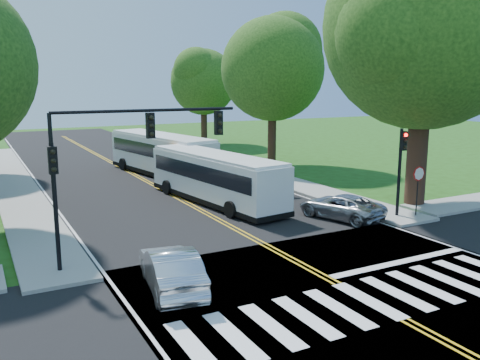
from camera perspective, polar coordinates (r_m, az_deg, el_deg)
ground at (r=17.26m, az=13.08°, el=-12.47°), size 140.00×140.00×0.00m
road at (r=32.36m, az=-8.29°, el=-1.32°), size 14.00×96.00×0.01m
cross_road at (r=17.26m, az=13.08°, el=-12.45°), size 60.00×12.00×0.01m
center_line at (r=36.08m, az=-10.46°, el=-0.12°), size 0.36×70.00×0.01m
edge_line_w at (r=34.69m, az=-21.21°, el=-1.12°), size 0.12×70.00×0.01m
edge_line_e at (r=38.63m, az=-0.82°, el=0.78°), size 0.12×70.00×0.01m
crosswalk at (r=16.92m, az=14.22°, el=-12.96°), size 12.60×3.00×0.01m
stop_bar at (r=20.61m, az=17.57°, el=-8.76°), size 6.60×0.40×0.01m
sidewalk_nw at (r=37.48m, az=-24.07°, el=-0.39°), size 2.60×40.00×0.15m
sidewalk_ne at (r=41.93m, az=-0.88°, el=1.66°), size 2.60×40.00×0.15m
tree_ne_big at (r=29.48m, az=20.10°, el=15.79°), size 10.80×10.80×14.91m
tree_east_mid at (r=42.12m, az=3.69°, el=12.30°), size 8.40×8.40×11.93m
tree_east_far at (r=56.74m, az=-4.12°, el=10.90°), size 7.20×7.20×10.34m
signal_nw at (r=19.00m, az=-13.34°, el=3.38°), size 7.15×0.46×5.66m
signal_ne at (r=26.50m, az=17.62°, el=2.11°), size 0.30×0.46×4.40m
stop_sign at (r=26.91m, az=19.40°, el=0.11°), size 0.76×0.08×2.53m
bus_lead at (r=28.88m, az=-2.85°, el=0.36°), size 3.79×11.19×2.84m
bus_follow at (r=38.06m, az=-8.87°, el=2.93°), size 4.47×11.99×3.03m
hatchback at (r=17.12m, az=-7.73°, el=-9.85°), size 2.18×4.54×1.43m
suv at (r=26.14m, az=11.25°, el=-2.93°), size 3.21×4.84×1.23m
dark_sedan at (r=32.49m, az=2.68°, el=0.00°), size 2.27×4.62×1.29m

